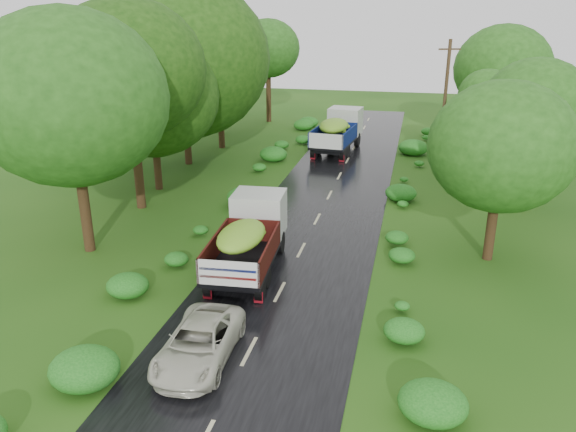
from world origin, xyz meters
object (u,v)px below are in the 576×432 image
(car, at_px, (199,343))
(utility_pole, at_px, (445,103))
(truck_near, at_px, (250,234))
(truck_far, at_px, (339,129))

(car, xyz_separation_m, utility_pole, (7.55, 24.78, 3.64))
(truck_near, relative_size, utility_pole, 0.78)
(car, relative_size, utility_pole, 0.51)
(truck_near, height_order, truck_far, truck_far)
(truck_near, distance_m, car, 6.61)
(utility_pole, bearing_deg, truck_far, 140.27)
(truck_far, relative_size, utility_pole, 0.86)
(car, height_order, utility_pole, utility_pole)
(truck_near, xyz_separation_m, utility_pole, (7.90, 18.24, 2.75))
(truck_far, distance_m, car, 27.47)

